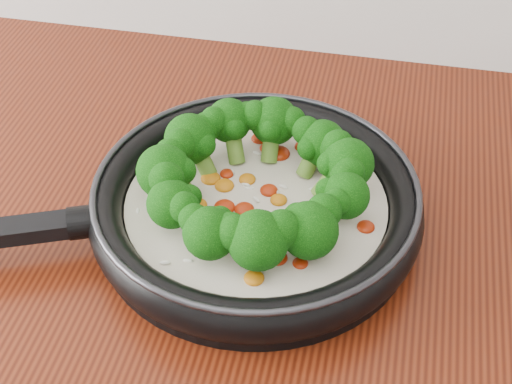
# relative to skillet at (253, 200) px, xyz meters

# --- Properties ---
(skillet) EXTENTS (0.59, 0.47, 0.10)m
(skillet) POSITION_rel_skillet_xyz_m (0.00, 0.00, 0.00)
(skillet) COLOR black
(skillet) RESTS_ON counter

